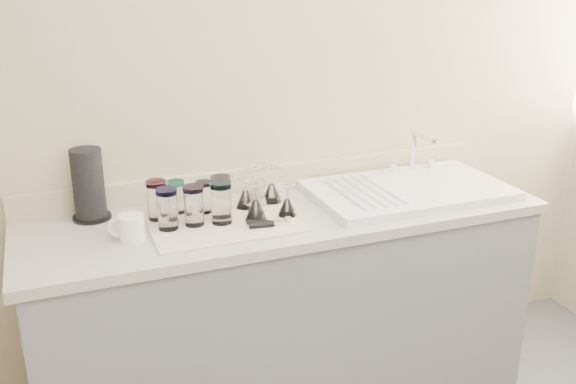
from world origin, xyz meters
name	(u,v)px	position (x,y,z in m)	size (l,w,h in m)	color
room_envelope	(510,110)	(0.00, 0.00, 1.56)	(3.54, 3.50, 2.52)	#505155
counter_unit	(287,311)	(0.00, 1.20, 0.45)	(2.06, 0.62, 0.90)	slate
sink_unit	(408,189)	(0.55, 1.20, 0.92)	(0.82, 0.50, 0.22)	white
dish_towel	(222,221)	(-0.27, 1.18, 0.90)	(0.55, 0.42, 0.01)	white
tumbler_teal	(157,200)	(-0.49, 1.29, 0.98)	(0.08, 0.08, 0.15)	white
tumbler_cyan	(176,197)	(-0.41, 1.33, 0.97)	(0.07, 0.07, 0.13)	white
tumbler_purple	(204,197)	(-0.31, 1.29, 0.97)	(0.06, 0.06, 0.13)	white
tumbler_magenta	(167,209)	(-0.47, 1.18, 0.99)	(0.08, 0.08, 0.15)	white
tumbler_blue	(194,205)	(-0.38, 1.18, 0.98)	(0.08, 0.08, 0.15)	white
tumbler_lavender	(221,202)	(-0.28, 1.16, 0.99)	(0.08, 0.08, 0.16)	white
tumbler_extra	(221,195)	(-0.25, 1.25, 0.99)	(0.08, 0.08, 0.15)	white
goblet_back_left	(245,196)	(-0.14, 1.28, 0.95)	(0.08, 0.08, 0.14)	white
goblet_back_right	(272,190)	(-0.03, 1.31, 0.96)	(0.08, 0.08, 0.14)	white
goblet_front_left	(256,207)	(-0.15, 1.14, 0.96)	(0.09, 0.09, 0.15)	white
goblet_front_right	(287,205)	(-0.02, 1.14, 0.95)	(0.07, 0.07, 0.13)	white
goblet_extra	(256,191)	(-0.09, 1.30, 0.96)	(0.09, 0.09, 0.16)	white
can_opener	(269,224)	(-0.12, 1.07, 0.92)	(0.16, 0.09, 0.02)	silver
white_mug	(130,228)	(-0.61, 1.14, 0.95)	(0.14, 0.12, 0.09)	white
paper_towel_roll	(89,185)	(-0.72, 1.41, 1.03)	(0.15, 0.15, 0.28)	black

